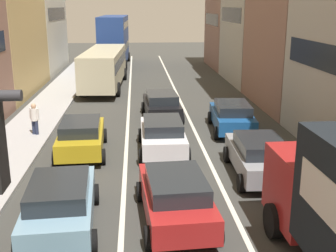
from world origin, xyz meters
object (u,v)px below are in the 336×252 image
wagon_left_lane_second (60,203)px  sedan_right_lane_behind_truck (259,156)px  bus_far_queue_secondary (114,38)px  sedan_left_lane_third (81,136)px  hatchback_centre_lane_third (162,134)px  coupe_centre_lane_fourth (162,105)px  sedan_centre_lane_second (175,196)px  bus_mid_queue_primary (104,65)px  pedestrian_mid_sidewalk (34,118)px  wagon_right_lane_far (232,116)px

wagon_left_lane_second → sedan_right_lane_behind_truck: 7.52m
bus_far_queue_secondary → sedan_left_lane_third: bearing=-178.8°
hatchback_centre_lane_third → coupe_centre_lane_fourth: size_ratio=0.98×
sedan_centre_lane_second → hatchback_centre_lane_third: same height
wagon_left_lane_second → coupe_centre_lane_fourth: same height
hatchback_centre_lane_third → bus_mid_queue_primary: 15.62m
sedan_centre_lane_second → pedestrian_mid_sidewalk: pedestrian_mid_sidewalk is taller
wagon_left_lane_second → bus_far_queue_secondary: bearing=-3.8°
hatchback_centre_lane_third → bus_far_queue_secondary: 28.06m
wagon_left_lane_second → sedan_right_lane_behind_truck: (6.67, 3.47, 0.00)m
coupe_centre_lane_fourth → bus_far_queue_secondary: size_ratio=0.41×
wagon_left_lane_second → pedestrian_mid_sidewalk: 9.49m
wagon_left_lane_second → sedan_right_lane_behind_truck: bearing=-66.3°
sedan_right_lane_behind_truck → bus_mid_queue_primary: bus_mid_queue_primary is taller
bus_far_queue_secondary → hatchback_centre_lane_third: bearing=-171.7°
sedan_left_lane_third → pedestrian_mid_sidewalk: 3.62m
hatchback_centre_lane_third → pedestrian_mid_sidewalk: 6.54m
sedan_centre_lane_second → sedan_left_lane_third: bearing=25.1°
hatchback_centre_lane_third → sedan_left_lane_third: 3.46m
sedan_centre_lane_second → sedan_right_lane_behind_truck: same height
hatchback_centre_lane_third → bus_far_queue_secondary: size_ratio=0.41×
sedan_right_lane_behind_truck → wagon_right_lane_far: bearing=-0.5°
sedan_left_lane_third → coupe_centre_lane_fourth: same height
bus_mid_queue_primary → bus_far_queue_secondary: size_ratio=1.00×
wagon_left_lane_second → bus_mid_queue_primary: 21.65m
sedan_centre_lane_second → sedan_right_lane_behind_truck: bearing=-49.7°
wagon_right_lane_far → pedestrian_mid_sidewalk: (-9.64, -0.27, 0.15)m
sedan_left_lane_third → bus_mid_queue_primary: bearing=-2.5°
sedan_centre_lane_second → wagon_right_lane_far: bearing=-25.4°
sedan_left_lane_third → sedan_right_lane_behind_truck: 7.49m
sedan_right_lane_behind_truck → coupe_centre_lane_fourth: bearing=21.8°
bus_mid_queue_primary → bus_far_queue_secondary: bearing=1.7°
sedan_left_lane_third → sedan_right_lane_behind_truck: size_ratio=1.00×
pedestrian_mid_sidewalk → sedan_left_lane_third: bearing=72.5°
sedan_centre_lane_second → sedan_left_lane_third: (-3.45, 6.29, 0.00)m
wagon_right_lane_far → pedestrian_mid_sidewalk: size_ratio=2.66×
wagon_left_lane_second → wagon_right_lane_far: 11.66m
sedan_centre_lane_second → coupe_centre_lane_fourth: size_ratio=1.01×
sedan_centre_lane_second → pedestrian_mid_sidewalk: (-5.96, 8.90, 0.15)m
coupe_centre_lane_fourth → pedestrian_mid_sidewalk: 6.97m
sedan_centre_lane_second → sedan_right_lane_behind_truck: size_ratio=1.01×
coupe_centre_lane_fourth → bus_mid_queue_primary: bearing=19.1°
sedan_centre_lane_second → bus_mid_queue_primary: bus_mid_queue_primary is taller
sedan_centre_lane_second → wagon_right_lane_far: (3.67, 9.17, 0.00)m
sedan_centre_lane_second → wagon_left_lane_second: same height
hatchback_centre_lane_third → wagon_right_lane_far: 4.70m
wagon_left_lane_second → bus_far_queue_secondary: (0.03, 34.22, 2.03)m
bus_mid_queue_primary → bus_far_queue_secondary: (0.21, 12.60, 1.07)m
hatchback_centre_lane_third → wagon_right_lane_far: bearing=-51.2°
pedestrian_mid_sidewalk → hatchback_centre_lane_third: bearing=94.4°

